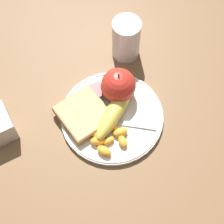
{
  "coord_description": "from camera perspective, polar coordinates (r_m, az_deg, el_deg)",
  "views": [
    {
      "loc": [
        0.33,
        -0.18,
        0.8
      ],
      "look_at": [
        0.0,
        0.0,
        0.03
      ],
      "focal_mm": 60.0,
      "sensor_mm": 36.0,
      "label": 1
    }
  ],
  "objects": [
    {
      "name": "orange_segment_5",
      "position": [
        0.84,
        -2.37,
        -3.43
      ],
      "size": [
        0.04,
        0.03,
        0.02
      ],
      "color": "#F9A32D",
      "rests_on": "plate"
    },
    {
      "name": "fork",
      "position": [
        0.86,
        -0.29,
        -1.43
      ],
      "size": [
        0.13,
        0.15,
        0.0
      ],
      "rotation": [
        0.0,
        0.0,
        10.34
      ],
      "color": "#B2B2B7",
      "rests_on": "plate"
    },
    {
      "name": "apple",
      "position": [
        0.86,
        0.96,
        4.07
      ],
      "size": [
        0.08,
        0.08,
        0.09
      ],
      "color": "red",
      "rests_on": "plate"
    },
    {
      "name": "orange_segment_0",
      "position": [
        0.84,
        1.28,
        -3.1
      ],
      "size": [
        0.03,
        0.04,
        0.02
      ],
      "color": "#F9A32D",
      "rests_on": "plate"
    },
    {
      "name": "bread_slice",
      "position": [
        0.86,
        -4.32,
        -0.33
      ],
      "size": [
        0.12,
        0.12,
        0.02
      ],
      "color": "olive",
      "rests_on": "plate"
    },
    {
      "name": "juice_glass",
      "position": [
        0.94,
        2.15,
        10.95
      ],
      "size": [
        0.07,
        0.07,
        0.11
      ],
      "color": "silver",
      "rests_on": "ground_plane"
    },
    {
      "name": "plate",
      "position": [
        0.88,
        0.0,
        -0.7
      ],
      "size": [
        0.24,
        0.24,
        0.01
      ],
      "color": "silver",
      "rests_on": "ground_plane"
    },
    {
      "name": "orange_segment_4",
      "position": [
        0.84,
        1.64,
        -4.51
      ],
      "size": [
        0.03,
        0.02,
        0.02
      ],
      "color": "#F9A32D",
      "rests_on": "plate"
    },
    {
      "name": "banana",
      "position": [
        0.86,
        0.47,
        0.46
      ],
      "size": [
        0.12,
        0.16,
        0.04
      ],
      "color": "#E0CC4C",
      "rests_on": "plate"
    },
    {
      "name": "jam_packet",
      "position": [
        0.89,
        -2.4,
        3.07
      ],
      "size": [
        0.04,
        0.03,
        0.02
      ],
      "color": "white",
      "rests_on": "plate"
    },
    {
      "name": "orange_segment_3",
      "position": [
        0.84,
        -2.16,
        -4.41
      ],
      "size": [
        0.03,
        0.04,
        0.02
      ],
      "color": "#F9A32D",
      "rests_on": "plate"
    },
    {
      "name": "ground_plane",
      "position": [
        0.88,
        0.0,
        -0.93
      ],
      "size": [
        3.0,
        3.0,
        0.0
      ],
      "primitive_type": "plane",
      "color": "brown"
    },
    {
      "name": "orange_segment_6",
      "position": [
        0.85,
        -2.29,
        -2.41
      ],
      "size": [
        0.04,
        0.02,
        0.02
      ],
      "color": "#F9A32D",
      "rests_on": "plate"
    },
    {
      "name": "orange_segment_2",
      "position": [
        0.84,
        -0.48,
        -4.37
      ],
      "size": [
        0.02,
        0.03,
        0.02
      ],
      "color": "#F9A32D",
      "rests_on": "plate"
    },
    {
      "name": "orange_segment_8",
      "position": [
        0.83,
        -1.21,
        -5.96
      ],
      "size": [
        0.04,
        0.03,
        0.02
      ],
      "color": "#F9A32D",
      "rests_on": "plate"
    },
    {
      "name": "orange_segment_7",
      "position": [
        0.85,
        -0.36,
        -1.56
      ],
      "size": [
        0.03,
        0.04,
        0.02
      ],
      "color": "#F9A32D",
      "rests_on": "plate"
    },
    {
      "name": "orange_segment_1",
      "position": [
        0.85,
        -0.03,
        -2.31
      ],
      "size": [
        0.03,
        0.03,
        0.02
      ],
      "color": "#F9A32D",
      "rests_on": "plate"
    }
  ]
}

